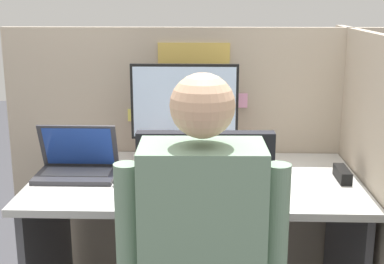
# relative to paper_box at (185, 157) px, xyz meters

# --- Properties ---
(cubicle_panel_back) EXTENTS (1.89, 0.05, 1.37)m
(cubicle_panel_back) POSITION_rel_paper_box_xyz_m (0.06, 0.20, -0.10)
(cubicle_panel_back) COLOR tan
(cubicle_panel_back) RESTS_ON ground
(cubicle_panel_right) EXTENTS (0.04, 1.42, 1.37)m
(cubicle_panel_right) POSITION_rel_paper_box_xyz_m (0.78, -0.29, -0.10)
(cubicle_panel_right) COLOR tan
(cubicle_panel_right) RESTS_ON ground
(desk) EXTENTS (1.39, 0.77, 0.76)m
(desk) POSITION_rel_paper_box_xyz_m (0.06, -0.21, -0.22)
(desk) COLOR #B7B7B2
(desk) RESTS_ON ground
(paper_box) EXTENTS (0.36, 0.26, 0.06)m
(paper_box) POSITION_rel_paper_box_xyz_m (0.00, 0.00, 0.00)
(paper_box) COLOR red
(paper_box) RESTS_ON desk
(monitor) EXTENTS (0.49, 0.21, 0.40)m
(monitor) POSITION_rel_paper_box_xyz_m (-0.00, 0.00, 0.23)
(monitor) COLOR black
(monitor) RESTS_ON paper_box
(laptop) EXTENTS (0.34, 0.22, 0.22)m
(laptop) POSITION_rel_paper_box_xyz_m (-0.45, -0.21, 0.02)
(laptop) COLOR #2D2D33
(laptop) RESTS_ON desk
(mouse) EXTENTS (0.06, 0.04, 0.03)m
(mouse) POSITION_rel_paper_box_xyz_m (-0.25, -0.33, -0.01)
(mouse) COLOR black
(mouse) RESTS_ON desk
(stapler) EXTENTS (0.05, 0.16, 0.05)m
(stapler) POSITION_rel_paper_box_xyz_m (0.68, -0.22, -0.00)
(stapler) COLOR black
(stapler) RESTS_ON desk
(carrot_toy) EXTENTS (0.05, 0.14, 0.05)m
(carrot_toy) POSITION_rel_paper_box_xyz_m (0.36, -0.43, -0.01)
(carrot_toy) COLOR orange
(carrot_toy) RESTS_ON desk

